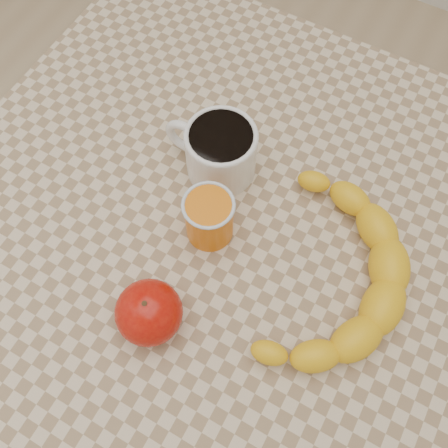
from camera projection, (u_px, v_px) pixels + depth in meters
The scene contains 6 objects.
ground at pixel (224, 346), 1.34m from camera, with size 3.00×3.00×0.00m, color tan.
table at pixel (224, 255), 0.74m from camera, with size 0.80×0.80×0.75m.
coffee_mug at pixel (219, 150), 0.66m from camera, with size 0.13×0.10×0.08m.
orange_juice_glass at pixel (209, 218), 0.62m from camera, with size 0.07×0.07×0.08m.
apple at pixel (149, 312), 0.58m from camera, with size 0.09×0.09×0.07m.
banana at pixel (331, 275), 0.61m from camera, with size 0.23×0.32×0.05m, color yellow, non-canonical shape.
Camera 1 is at (0.13, -0.24, 1.35)m, focal length 40.00 mm.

